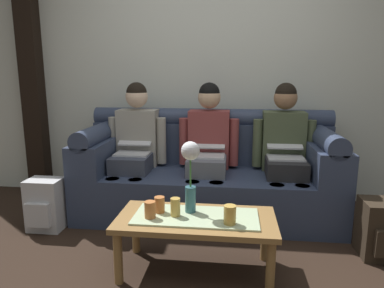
{
  "coord_description": "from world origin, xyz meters",
  "views": [
    {
      "loc": [
        0.23,
        -1.98,
        1.3
      ],
      "look_at": [
        -0.11,
        0.85,
        0.72
      ],
      "focal_mm": 32.66,
      "sensor_mm": 36.0,
      "label": 1
    }
  ],
  "objects_px": {
    "person_left": "(135,143)",
    "person_middle": "(208,145)",
    "flower_vase": "(190,167)",
    "cup_near_left": "(160,205)",
    "couch": "(208,175)",
    "cup_near_right": "(230,215)",
    "cup_far_left": "(150,210)",
    "backpack_right": "(384,230)",
    "cup_far_center": "(175,207)",
    "person_right": "(285,146)",
    "backpack_left": "(45,205)",
    "coffee_table": "(196,224)"
  },
  "relations": [
    {
      "from": "person_right",
      "to": "cup_far_left",
      "type": "xyz_separation_m",
      "value": [
        -0.98,
        -1.09,
        -0.21
      ]
    },
    {
      "from": "person_left",
      "to": "cup_near_left",
      "type": "relative_size",
      "value": 11.49
    },
    {
      "from": "person_left",
      "to": "person_right",
      "type": "distance_m",
      "value": 1.38
    },
    {
      "from": "person_middle",
      "to": "backpack_right",
      "type": "distance_m",
      "value": 1.54
    },
    {
      "from": "couch",
      "to": "coffee_table",
      "type": "height_order",
      "value": "couch"
    },
    {
      "from": "person_middle",
      "to": "person_right",
      "type": "bearing_deg",
      "value": -0.01
    },
    {
      "from": "person_right",
      "to": "cup_far_left",
      "type": "bearing_deg",
      "value": -131.94
    },
    {
      "from": "cup_far_left",
      "to": "person_middle",
      "type": "bearing_deg",
      "value": 75.15
    },
    {
      "from": "cup_near_right",
      "to": "flower_vase",
      "type": "bearing_deg",
      "value": 148.62
    },
    {
      "from": "couch",
      "to": "flower_vase",
      "type": "relative_size",
      "value": 4.84
    },
    {
      "from": "coffee_table",
      "to": "flower_vase",
      "type": "xyz_separation_m",
      "value": [
        -0.04,
        0.06,
        0.37
      ]
    },
    {
      "from": "person_middle",
      "to": "person_right",
      "type": "xyz_separation_m",
      "value": [
        0.69,
        -0.0,
        0.0
      ]
    },
    {
      "from": "person_middle",
      "to": "cup_far_left",
      "type": "xyz_separation_m",
      "value": [
        -0.29,
        -1.09,
        -0.21
      ]
    },
    {
      "from": "cup_near_left",
      "to": "backpack_right",
      "type": "height_order",
      "value": "cup_near_left"
    },
    {
      "from": "person_left",
      "to": "cup_near_left",
      "type": "height_order",
      "value": "person_left"
    },
    {
      "from": "cup_far_left",
      "to": "backpack_right",
      "type": "distance_m",
      "value": 1.67
    },
    {
      "from": "person_right",
      "to": "cup_near_right",
      "type": "distance_m",
      "value": 1.23
    },
    {
      "from": "cup_far_center",
      "to": "backpack_right",
      "type": "relative_size",
      "value": 0.29
    },
    {
      "from": "couch",
      "to": "person_left",
      "type": "bearing_deg",
      "value": -179.67
    },
    {
      "from": "backpack_right",
      "to": "flower_vase",
      "type": "bearing_deg",
      "value": -168.05
    },
    {
      "from": "coffee_table",
      "to": "cup_far_left",
      "type": "relative_size",
      "value": 9.51
    },
    {
      "from": "person_right",
      "to": "flower_vase",
      "type": "bearing_deg",
      "value": -127.39
    },
    {
      "from": "couch",
      "to": "cup_near_right",
      "type": "relative_size",
      "value": 19.62
    },
    {
      "from": "person_left",
      "to": "backpack_right",
      "type": "distance_m",
      "value": 2.16
    },
    {
      "from": "cup_far_center",
      "to": "cup_far_left",
      "type": "bearing_deg",
      "value": -162.81
    },
    {
      "from": "person_middle",
      "to": "cup_near_right",
      "type": "height_order",
      "value": "person_middle"
    },
    {
      "from": "person_middle",
      "to": "coffee_table",
      "type": "xyz_separation_m",
      "value": [
        0.0,
        -1.02,
        -0.32
      ]
    },
    {
      "from": "couch",
      "to": "cup_far_left",
      "type": "height_order",
      "value": "couch"
    },
    {
      "from": "person_middle",
      "to": "cup_far_center",
      "type": "height_order",
      "value": "person_middle"
    },
    {
      "from": "person_left",
      "to": "person_middle",
      "type": "bearing_deg",
      "value": 0.01
    },
    {
      "from": "cup_near_left",
      "to": "cup_near_right",
      "type": "height_order",
      "value": "cup_near_right"
    },
    {
      "from": "cup_far_left",
      "to": "backpack_right",
      "type": "xyz_separation_m",
      "value": [
        1.6,
        0.42,
        -0.24
      ]
    },
    {
      "from": "cup_near_right",
      "to": "cup_far_left",
      "type": "distance_m",
      "value": 0.51
    },
    {
      "from": "backpack_right",
      "to": "backpack_left",
      "type": "bearing_deg",
      "value": 177.19
    },
    {
      "from": "couch",
      "to": "backpack_right",
      "type": "height_order",
      "value": "couch"
    },
    {
      "from": "couch",
      "to": "cup_near_right",
      "type": "bearing_deg",
      "value": -78.91
    },
    {
      "from": "person_right",
      "to": "cup_near_right",
      "type": "xyz_separation_m",
      "value": [
        -0.47,
        -1.12,
        -0.21
      ]
    },
    {
      "from": "cup_near_right",
      "to": "backpack_left",
      "type": "bearing_deg",
      "value": 159.5
    },
    {
      "from": "person_right",
      "to": "flower_vase",
      "type": "relative_size",
      "value": 2.55
    },
    {
      "from": "cup_far_center",
      "to": "cup_far_left",
      "type": "relative_size",
      "value": 1.1
    },
    {
      "from": "person_middle",
      "to": "person_right",
      "type": "distance_m",
      "value": 0.69
    },
    {
      "from": "flower_vase",
      "to": "cup_near_left",
      "type": "bearing_deg",
      "value": -170.8
    },
    {
      "from": "cup_near_right",
      "to": "person_right",
      "type": "bearing_deg",
      "value": 67.29
    },
    {
      "from": "flower_vase",
      "to": "cup_far_center",
      "type": "bearing_deg",
      "value": -137.5
    },
    {
      "from": "coffee_table",
      "to": "flower_vase",
      "type": "bearing_deg",
      "value": 125.61
    },
    {
      "from": "coffee_table",
      "to": "flower_vase",
      "type": "relative_size",
      "value": 2.16
    },
    {
      "from": "cup_near_right",
      "to": "cup_far_left",
      "type": "bearing_deg",
      "value": 176.44
    },
    {
      "from": "cup_far_left",
      "to": "backpack_left",
      "type": "relative_size",
      "value": 0.25
    },
    {
      "from": "flower_vase",
      "to": "coffee_table",
      "type": "bearing_deg",
      "value": -54.39
    },
    {
      "from": "flower_vase",
      "to": "cup_far_left",
      "type": "height_order",
      "value": "flower_vase"
    }
  ]
}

